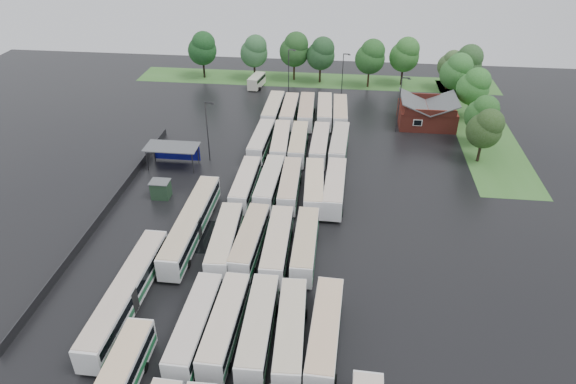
# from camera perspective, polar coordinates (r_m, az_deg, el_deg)

# --- Properties ---
(ground) EXTENTS (160.00, 160.00, 0.00)m
(ground) POSITION_cam_1_polar(r_m,az_deg,el_deg) (61.55, -3.16, -7.69)
(ground) COLOR black
(ground) RESTS_ON ground
(brick_building) EXTENTS (10.07, 8.60, 5.39)m
(brick_building) POSITION_cam_1_polar(r_m,az_deg,el_deg) (98.21, 15.13, 8.25)
(brick_building) COLOR maroon
(brick_building) RESTS_ON ground
(wash_shed) EXTENTS (8.20, 4.20, 3.58)m
(wash_shed) POSITION_cam_1_polar(r_m,az_deg,el_deg) (81.96, -12.68, 4.73)
(wash_shed) COLOR #2D2D30
(wash_shed) RESTS_ON ground
(utility_hut) EXTENTS (2.70, 2.20, 2.62)m
(utility_hut) POSITION_cam_1_polar(r_m,az_deg,el_deg) (74.68, -13.96, 0.30)
(utility_hut) COLOR #1D3722
(utility_hut) RESTS_ON ground
(grass_strip_north) EXTENTS (80.00, 10.00, 0.01)m
(grass_strip_north) POSITION_cam_1_polar(r_m,az_deg,el_deg) (118.49, 2.99, 12.31)
(grass_strip_north) COLOR #3A6F2B
(grass_strip_north) RESTS_ON ground
(grass_strip_east) EXTENTS (10.00, 50.00, 0.01)m
(grass_strip_east) POSITION_cam_1_polar(r_m,az_deg,el_deg) (100.98, 20.62, 6.79)
(grass_strip_east) COLOR #3A6F2B
(grass_strip_east) RESTS_ON ground
(west_fence) EXTENTS (0.10, 50.00, 1.20)m
(west_fence) POSITION_cam_1_polar(r_m,az_deg,el_deg) (73.76, -19.41, -1.75)
(west_fence) COLOR #2D2D30
(west_fence) RESTS_ON ground
(bus_r1c0) EXTENTS (2.83, 12.27, 3.40)m
(bus_r1c0) POSITION_cam_1_polar(r_m,az_deg,el_deg) (52.12, -10.28, -14.35)
(bus_r1c0) COLOR silver
(bus_r1c0) RESTS_ON ground
(bus_r1c1) EXTENTS (2.84, 12.19, 3.38)m
(bus_r1c1) POSITION_cam_1_polar(r_m,az_deg,el_deg) (51.77, -7.01, -14.40)
(bus_r1c1) COLOR silver
(bus_r1c1) RESTS_ON ground
(bus_r1c2) EXTENTS (2.88, 12.43, 3.45)m
(bus_r1c2) POSITION_cam_1_polar(r_m,az_deg,el_deg) (51.15, -3.31, -14.81)
(bus_r1c2) COLOR silver
(bus_r1c2) RESTS_ON ground
(bus_r1c3) EXTENTS (3.16, 12.36, 3.41)m
(bus_r1c3) POSITION_cam_1_polar(r_m,az_deg,el_deg) (50.70, 0.29, -15.31)
(bus_r1c3) COLOR silver
(bus_r1c3) RESTS_ON ground
(bus_r1c4) EXTENTS (3.17, 12.70, 3.51)m
(bus_r1c4) POSITION_cam_1_polar(r_m,az_deg,el_deg) (50.69, 4.12, -15.34)
(bus_r1c4) COLOR silver
(bus_r1c4) RESTS_ON ground
(bus_r2c0) EXTENTS (3.24, 12.58, 3.47)m
(bus_r2c0) POSITION_cam_1_polar(r_m,az_deg,el_deg) (61.93, -7.04, -5.40)
(bus_r2c0) COLOR silver
(bus_r2c0) RESTS_ON ground
(bus_r2c1) EXTENTS (3.07, 12.33, 3.41)m
(bus_r2c1) POSITION_cam_1_polar(r_m,az_deg,el_deg) (61.71, -4.25, -5.41)
(bus_r2c1) COLOR silver
(bus_r2c1) RESTS_ON ground
(bus_r2c2) EXTENTS (2.89, 12.66, 3.51)m
(bus_r2c2) POSITION_cam_1_polar(r_m,az_deg,el_deg) (60.78, -1.19, -5.91)
(bus_r2c2) COLOR silver
(bus_r2c2) RESTS_ON ground
(bus_r2c3) EXTENTS (2.66, 12.19, 3.39)m
(bus_r2c3) POSITION_cam_1_polar(r_m,az_deg,el_deg) (60.92, 1.92, -5.90)
(bus_r2c3) COLOR silver
(bus_r2c3) RESTS_ON ground
(bus_r3c0) EXTENTS (2.58, 11.96, 3.33)m
(bus_r3c0) POSITION_cam_1_polar(r_m,az_deg,el_deg) (72.96, -4.74, 0.89)
(bus_r3c0) COLOR silver
(bus_r3c0) RESTS_ON ground
(bus_r3c1) EXTENTS (2.91, 12.32, 3.41)m
(bus_r3c1) POSITION_cam_1_polar(r_m,az_deg,el_deg) (72.81, -2.08, 0.96)
(bus_r3c1) COLOR silver
(bus_r3c1) RESTS_ON ground
(bus_r3c2) EXTENTS (2.82, 12.00, 3.32)m
(bus_r3c2) POSITION_cam_1_polar(r_m,az_deg,el_deg) (72.42, 0.21, 0.75)
(bus_r3c2) COLOR silver
(bus_r3c2) RESTS_ON ground
(bus_r3c3) EXTENTS (3.23, 12.44, 3.43)m
(bus_r3c3) POSITION_cam_1_polar(r_m,az_deg,el_deg) (71.94, 2.91, 0.53)
(bus_r3c3) COLOR silver
(bus_r3c3) RESTS_ON ground
(bus_r3c4) EXTENTS (2.98, 12.65, 3.50)m
(bus_r3c4) POSITION_cam_1_polar(r_m,az_deg,el_deg) (71.98, 5.20, 0.49)
(bus_r3c4) COLOR silver
(bus_r3c4) RESTS_ON ground
(bus_r4c0) EXTENTS (2.90, 12.04, 3.33)m
(bus_r4c0) POSITION_cam_1_polar(r_m,az_deg,el_deg) (85.15, -2.99, 5.68)
(bus_r4c0) COLOR silver
(bus_r4c0) RESTS_ON ground
(bus_r4c1) EXTENTS (3.20, 12.29, 3.39)m
(bus_r4c1) POSITION_cam_1_polar(r_m,az_deg,el_deg) (84.41, -0.82, 5.50)
(bus_r4c1) COLOR silver
(bus_r4c1) RESTS_ON ground
(bus_r4c2) EXTENTS (2.89, 12.16, 3.37)m
(bus_r4c2) POSITION_cam_1_polar(r_m,az_deg,el_deg) (84.05, 1.17, 5.37)
(bus_r4c2) COLOR silver
(bus_r4c2) RESTS_ON ground
(bus_r4c3) EXTENTS (2.71, 12.20, 3.39)m
(bus_r4c3) POSITION_cam_1_polar(r_m,az_deg,el_deg) (83.84, 3.54, 5.25)
(bus_r4c3) COLOR silver
(bus_r4c3) RESTS_ON ground
(bus_r4c4) EXTENTS (3.10, 12.37, 3.42)m
(bus_r4c4) POSITION_cam_1_polar(r_m,az_deg,el_deg) (84.07, 5.70, 5.24)
(bus_r4c4) COLOR silver
(bus_r4c4) RESTS_ON ground
(bus_r5c0) EXTENTS (2.77, 12.66, 3.52)m
(bus_r5c0) POSITION_cam_1_polar(r_m,az_deg,el_deg) (96.88, -1.66, 9.08)
(bus_r5c0) COLOR silver
(bus_r5c0) RESTS_ON ground
(bus_r5c1) EXTENTS (2.71, 12.12, 3.37)m
(bus_r5c1) POSITION_cam_1_polar(r_m,az_deg,el_deg) (96.58, 0.16, 8.96)
(bus_r5c1) COLOR silver
(bus_r5c1) RESTS_ON ground
(bus_r5c2) EXTENTS (3.17, 12.72, 3.51)m
(bus_r5c2) POSITION_cam_1_polar(r_m,az_deg,el_deg) (96.24, 2.05, 8.91)
(bus_r5c2) COLOR silver
(bus_r5c2) RESTS_ON ground
(bus_r5c3) EXTENTS (3.16, 12.46, 3.44)m
(bus_r5c3) POSITION_cam_1_polar(r_m,az_deg,el_deg) (96.66, 4.08, 8.93)
(bus_r5c3) COLOR silver
(bus_r5c3) RESTS_ON ground
(bus_r5c4) EXTENTS (2.93, 12.10, 3.35)m
(bus_r5c4) POSITION_cam_1_polar(r_m,az_deg,el_deg) (96.40, 5.80, 8.75)
(bus_r5c4) COLOR silver
(bus_r5c4) RESTS_ON ground
(artic_bus_west_b) EXTENTS (2.89, 18.95, 3.51)m
(artic_bus_west_b) POSITION_cam_1_polar(r_m,az_deg,el_deg) (65.44, -10.67, -3.45)
(artic_bus_west_b) COLOR silver
(artic_bus_west_b) RESTS_ON ground
(artic_bus_west_c) EXTENTS (2.92, 18.65, 3.45)m
(artic_bus_west_c) POSITION_cam_1_polar(r_m,az_deg,el_deg) (56.99, -17.48, -10.70)
(artic_bus_west_c) COLOR silver
(artic_bus_west_c) RESTS_ON ground
(minibus) EXTENTS (3.16, 6.26, 2.61)m
(minibus) POSITION_cam_1_polar(r_m,az_deg,el_deg) (113.74, -3.51, 12.23)
(minibus) COLOR beige
(minibus) RESTS_ON ground
(tree_north_0) EXTENTS (6.36, 6.36, 10.54)m
(tree_north_0) POSITION_cam_1_polar(r_m,az_deg,el_deg) (119.44, -9.46, 15.50)
(tree_north_0) COLOR black
(tree_north_0) RESTS_ON ground
(tree_north_1) EXTENTS (6.08, 6.08, 10.08)m
(tree_north_1) POSITION_cam_1_polar(r_m,az_deg,el_deg) (117.17, -3.74, 15.38)
(tree_north_1) COLOR black
(tree_north_1) RESTS_ON ground
(tree_north_2) EXTENTS (6.52, 6.52, 10.80)m
(tree_north_2) POSITION_cam_1_polar(r_m,az_deg,el_deg) (116.50, 0.77, 15.59)
(tree_north_2) COLOR black
(tree_north_2) RESTS_ON ground
(tree_north_3) EXTENTS (6.15, 6.15, 10.18)m
(tree_north_3) POSITION_cam_1_polar(r_m,az_deg,el_deg) (115.20, 3.73, 15.14)
(tree_north_3) COLOR black
(tree_north_3) RESTS_ON ground
(tree_north_4) EXTENTS (6.33, 6.33, 10.48)m
(tree_north_4) POSITION_cam_1_polar(r_m,az_deg,el_deg) (113.48, 9.19, 14.66)
(tree_north_4) COLOR #372116
(tree_north_4) RESTS_ON ground
(tree_north_5) EXTENTS (6.36, 6.36, 10.54)m
(tree_north_5) POSITION_cam_1_polar(r_m,az_deg,el_deg) (116.14, 12.90, 14.69)
(tree_north_5) COLOR black
(tree_north_5) RESTS_ON ground
(tree_north_6) EXTENTS (5.15, 5.13, 8.50)m
(tree_north_6) POSITION_cam_1_polar(r_m,az_deg,el_deg) (116.44, 17.64, 13.39)
(tree_north_6) COLOR black
(tree_north_6) RESTS_ON ground
(tree_east_0) EXTENTS (5.47, 5.46, 9.04)m
(tree_east_0) POSITION_cam_1_polar(r_m,az_deg,el_deg) (85.65, 21.13, 6.62)
(tree_east_0) COLOR black
(tree_east_0) RESTS_ON ground
(tree_east_1) EXTENTS (5.40, 5.40, 8.94)m
(tree_east_1) POSITION_cam_1_polar(r_m,az_deg,el_deg) (91.33, 20.80, 8.15)
(tree_east_1) COLOR #362014
(tree_east_1) RESTS_ON ground
(tree_east_2) EXTENTS (5.97, 5.97, 9.89)m
(tree_east_2) POSITION_cam_1_polar(r_m,az_deg,el_deg) (101.77, 19.98, 10.99)
(tree_east_2) COLOR black
(tree_east_2) RESTS_ON ground
(tree_east_3) EXTENTS (6.23, 6.23, 10.32)m
(tree_east_3) POSITION_cam_1_polar(r_m,az_deg,el_deg) (108.24, 18.27, 12.62)
(tree_east_3) COLOR black
(tree_east_3) RESTS_ON ground
(tree_east_4) EXTENTS (6.40, 6.40, 10.59)m
(tree_east_4) POSITION_cam_1_polar(r_m,az_deg,el_deg) (113.88, 19.30, 13.44)
(tree_east_4) COLOR #3B261C
(tree_east_4) RESTS_ON ground
(lamp_post_ne) EXTENTS (1.56, 0.30, 10.13)m
(lamp_post_ne) POSITION_cam_1_polar(r_m,az_deg,el_deg) (92.44, 12.36, 9.86)
(lamp_post_ne) COLOR #2D2D30
(lamp_post_ne) RESTS_ON ground
(lamp_post_nw) EXTENTS (1.54, 0.30, 9.99)m
(lamp_post_nw) POSITION_cam_1_polar(r_m,az_deg,el_deg) (81.32, -8.88, 7.12)
(lamp_post_nw) COLOR #2D2D30
(lamp_post_nw) RESTS_ON ground
(lamp_post_back_w) EXTENTS (1.51, 0.29, 9.83)m
(lamp_post_back_w) POSITION_cam_1_polar(r_m,az_deg,el_deg) (107.10, 0.14, 13.46)
(lamp_post_back_w) COLOR #2D2D30
(lamp_post_back_w) RESTS_ON ground
(lamp_post_back_e) EXTENTS (1.45, 0.28, 9.43)m
(lamp_post_back_e) POSITION_cam_1_polar(r_m,az_deg,el_deg) (106.28, 6.15, 13.01)
(lamp_post_back_e) COLOR #2D2D30
(lamp_post_back_e) RESTS_ON ground
(puddle_2) EXTENTS (7.06, 7.06, 0.01)m
(puddle_2) POSITION_cam_1_polar(r_m,az_deg,el_deg) (66.23, -9.23, -4.89)
(puddle_2) COLOR black
(puddle_2) RESTS_ON ground
(puddle_3) EXTENTS (3.28, 3.28, 0.01)m
(puddle_3) POSITION_cam_1_polar(r_m,az_deg,el_deg) (59.92, 1.16, -8.92)
(puddle_3) COLOR black
(puddle_3) RESTS_ON ground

